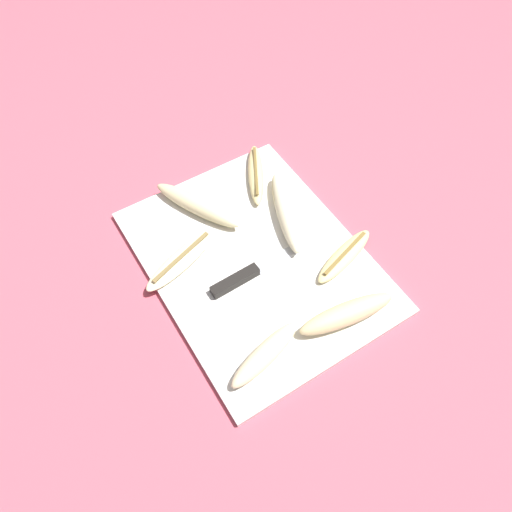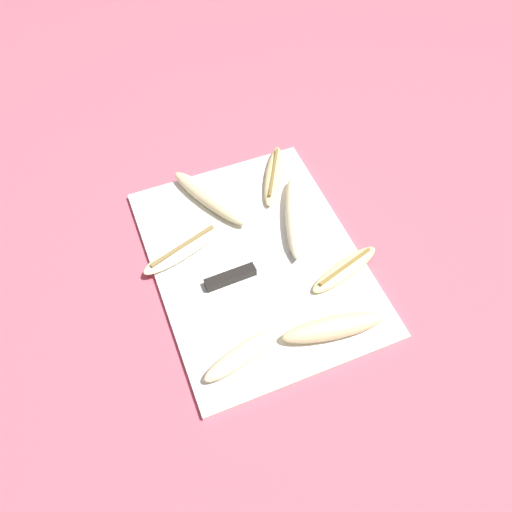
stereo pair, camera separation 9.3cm
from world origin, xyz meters
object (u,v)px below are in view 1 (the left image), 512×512
(banana_bright_far, at_px, (286,212))
(banana_ripe_center, at_px, (347,314))
(banana_spotted_left, at_px, (256,174))
(knife, at_px, (245,276))
(banana_cream_curved, at_px, (265,354))
(banana_soft_right, at_px, (197,205))
(banana_pale_long, at_px, (182,259))
(banana_golden_short, at_px, (344,256))

(banana_bright_far, bearing_deg, banana_ripe_center, -8.64)
(banana_spotted_left, height_order, banana_bright_far, banana_bright_far)
(banana_ripe_center, bearing_deg, knife, -147.59)
(banana_cream_curved, bearing_deg, banana_soft_right, 170.68)
(banana_soft_right, bearing_deg, banana_pale_long, -41.80)
(banana_pale_long, distance_m, banana_golden_short, 0.30)
(banana_pale_long, bearing_deg, knife, 41.49)
(banana_cream_curved, xyz_separation_m, banana_pale_long, (-0.24, -0.03, -0.01))
(banana_soft_right, distance_m, banana_golden_short, 0.31)
(knife, xyz_separation_m, banana_pale_long, (-0.09, -0.08, 0.00))
(banana_spotted_left, relative_size, banana_pale_long, 0.89)
(banana_pale_long, bearing_deg, banana_ripe_center, 35.94)
(banana_soft_right, xyz_separation_m, banana_spotted_left, (-0.01, 0.15, -0.01))
(knife, height_order, banana_bright_far, banana_bright_far)
(banana_soft_right, relative_size, banana_golden_short, 1.23)
(banana_ripe_center, height_order, banana_golden_short, banana_ripe_center)
(banana_ripe_center, xyz_separation_m, banana_golden_short, (-0.10, 0.08, -0.01))
(banana_golden_short, bearing_deg, banana_bright_far, -164.77)
(banana_cream_curved, height_order, banana_golden_short, banana_cream_curved)
(banana_soft_right, xyz_separation_m, banana_golden_short, (0.25, 0.18, -0.01))
(knife, xyz_separation_m, banana_bright_far, (-0.08, 0.14, 0.01))
(banana_ripe_center, relative_size, banana_bright_far, 0.92)
(banana_ripe_center, bearing_deg, banana_golden_short, 143.43)
(banana_spotted_left, relative_size, banana_bright_far, 0.81)
(knife, relative_size, banana_ripe_center, 1.22)
(banana_cream_curved, xyz_separation_m, banana_spotted_left, (-0.35, 0.20, -0.00))
(knife, bearing_deg, banana_spotted_left, 141.87)
(banana_golden_short, bearing_deg, banana_cream_curved, -69.29)
(banana_pale_long, xyz_separation_m, banana_bright_far, (0.01, 0.22, 0.01))
(banana_golden_short, xyz_separation_m, banana_bright_far, (-0.14, -0.04, 0.01))
(banana_ripe_center, height_order, banana_spotted_left, banana_ripe_center)
(banana_cream_curved, relative_size, banana_soft_right, 0.81)
(banana_cream_curved, bearing_deg, banana_pale_long, -173.31)
(banana_cream_curved, bearing_deg, banana_bright_far, 139.66)
(banana_golden_short, bearing_deg, banana_pale_long, -120.75)
(knife, xyz_separation_m, banana_cream_curved, (0.15, -0.05, 0.01))
(banana_ripe_center, relative_size, banana_golden_short, 1.16)
(knife, distance_m, banana_ripe_center, 0.19)
(banana_spotted_left, height_order, banana_pale_long, banana_spotted_left)
(knife, xyz_separation_m, banana_spotted_left, (-0.20, 0.15, 0.00))
(banana_pale_long, bearing_deg, banana_golden_short, 59.25)
(banana_ripe_center, bearing_deg, banana_soft_right, -163.75)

